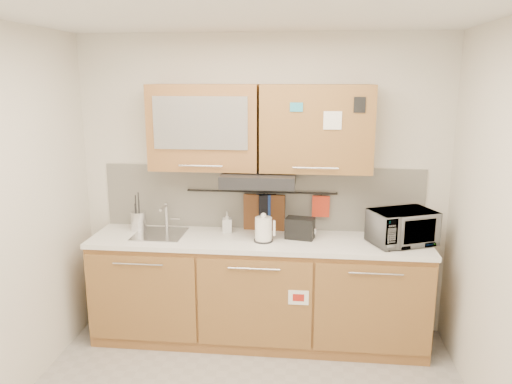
# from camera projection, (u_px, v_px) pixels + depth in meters

# --- Properties ---
(ceiling) EXTENTS (3.20, 3.20, 0.00)m
(ceiling) POSITION_uv_depth(u_px,v_px,m) (236.00, 6.00, 2.63)
(ceiling) COLOR white
(ceiling) RESTS_ON wall_back
(wall_back) EXTENTS (3.20, 0.00, 3.20)m
(wall_back) POSITION_uv_depth(u_px,v_px,m) (262.00, 186.00, 4.38)
(wall_back) COLOR silver
(wall_back) RESTS_ON ground
(base_cabinet) EXTENTS (2.80, 0.64, 0.88)m
(base_cabinet) POSITION_uv_depth(u_px,v_px,m) (258.00, 295.00, 4.28)
(base_cabinet) COLOR #966235
(base_cabinet) RESTS_ON floor
(countertop) EXTENTS (2.82, 0.62, 0.04)m
(countertop) POSITION_uv_depth(u_px,v_px,m) (258.00, 241.00, 4.17)
(countertop) COLOR white
(countertop) RESTS_ON base_cabinet
(backsplash) EXTENTS (2.80, 0.02, 0.56)m
(backsplash) POSITION_uv_depth(u_px,v_px,m) (262.00, 198.00, 4.39)
(backsplash) COLOR silver
(backsplash) RESTS_ON countertop
(upper_cabinets) EXTENTS (1.82, 0.37, 0.70)m
(upper_cabinets) POSITION_uv_depth(u_px,v_px,m) (259.00, 128.00, 4.09)
(upper_cabinets) COLOR #966235
(upper_cabinets) RESTS_ON wall_back
(range_hood) EXTENTS (0.60, 0.46, 0.10)m
(range_hood) POSITION_uv_depth(u_px,v_px,m) (259.00, 178.00, 4.11)
(range_hood) COLOR black
(range_hood) RESTS_ON upper_cabinets
(sink) EXTENTS (0.42, 0.40, 0.26)m
(sink) POSITION_uv_depth(u_px,v_px,m) (160.00, 234.00, 4.27)
(sink) COLOR silver
(sink) RESTS_ON countertop
(utensil_rail) EXTENTS (1.30, 0.02, 0.02)m
(utensil_rail) POSITION_uv_depth(u_px,v_px,m) (261.00, 192.00, 4.34)
(utensil_rail) COLOR black
(utensil_rail) RESTS_ON backsplash
(utensil_crock) EXTENTS (0.18, 0.18, 0.34)m
(utensil_crock) POSITION_uv_depth(u_px,v_px,m) (139.00, 221.00, 4.37)
(utensil_crock) COLOR silver
(utensil_crock) RESTS_ON countertop
(kettle) EXTENTS (0.18, 0.16, 0.24)m
(kettle) POSITION_uv_depth(u_px,v_px,m) (264.00, 230.00, 4.07)
(kettle) COLOR white
(kettle) RESTS_ON countertop
(toaster) EXTENTS (0.25, 0.18, 0.18)m
(toaster) POSITION_uv_depth(u_px,v_px,m) (300.00, 228.00, 4.15)
(toaster) COLOR black
(toaster) RESTS_ON countertop
(microwave) EXTENTS (0.59, 0.51, 0.27)m
(microwave) POSITION_uv_depth(u_px,v_px,m) (402.00, 227.00, 4.01)
(microwave) COLOR #999999
(microwave) RESTS_ON countertop
(soap_bottle) EXTENTS (0.09, 0.09, 0.18)m
(soap_bottle) POSITION_uv_depth(u_px,v_px,m) (227.00, 222.00, 4.32)
(soap_bottle) COLOR #999999
(soap_bottle) RESTS_ON countertop
(cutting_board) EXTENTS (0.36, 0.04, 0.45)m
(cutting_board) POSITION_uv_depth(u_px,v_px,m) (264.00, 219.00, 4.38)
(cutting_board) COLOR brown
(cutting_board) RESTS_ON utensil_rail
(oven_mitt) EXTENTS (0.13, 0.05, 0.22)m
(oven_mitt) POSITION_uv_depth(u_px,v_px,m) (264.00, 207.00, 4.35)
(oven_mitt) COLOR navy
(oven_mitt) RESTS_ON utensil_rail
(dark_pouch) EXTENTS (0.16, 0.09, 0.24)m
(dark_pouch) POSITION_uv_depth(u_px,v_px,m) (267.00, 208.00, 4.35)
(dark_pouch) COLOR black
(dark_pouch) RESTS_ON utensil_rail
(pot_holder) EXTENTS (0.15, 0.03, 0.18)m
(pot_holder) POSITION_uv_depth(u_px,v_px,m) (321.00, 206.00, 4.30)
(pot_holder) COLOR red
(pot_holder) RESTS_ON utensil_rail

